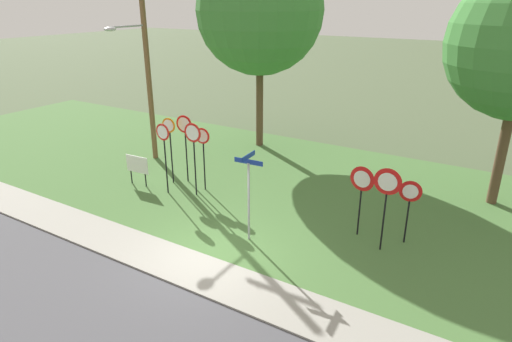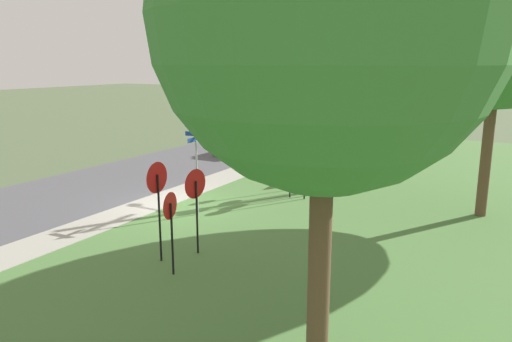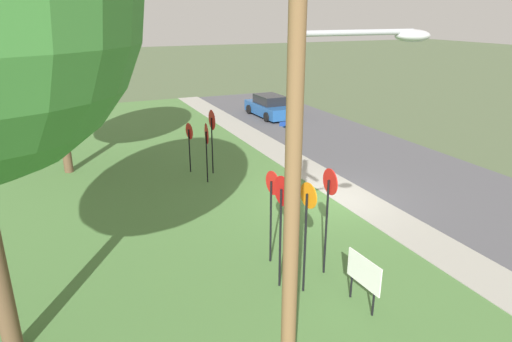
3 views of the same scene
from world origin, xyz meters
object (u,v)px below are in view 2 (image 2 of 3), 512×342
object	(u,v)px
street_name_post	(196,166)
notice_board	(307,163)
stop_sign_near_right	(323,142)
yield_sign_far_left	(170,214)
oak_tree_left	(501,14)
parked_hatchback_near	(246,141)
yield_sign_near_left	(157,187)
yield_sign_near_right	(195,191)
utility_pole	(383,76)
stop_sign_near_left	(317,143)
stop_sign_far_right	(292,141)
stop_sign_far_left	(305,152)
oak_tree_right	(327,18)
stop_sign_far_center	(290,144)

from	to	relation	value
street_name_post	notice_board	size ratio (longest dim) A/B	2.31
stop_sign_near_right	yield_sign_far_left	world-z (taller)	stop_sign_near_right
stop_sign_near_right	oak_tree_left	bearing A→B (deg)	83.78
notice_board	parked_hatchback_near	distance (m)	8.11
yield_sign_far_left	notice_board	xyz separation A→B (m)	(-10.53, -0.99, -0.72)
yield_sign_near_left	street_name_post	distance (m)	4.09
street_name_post	parked_hatchback_near	xyz separation A→B (m)	(-11.45, -4.85, -1.12)
notice_board	oak_tree_left	bearing A→B (deg)	75.01
yield_sign_near_left	yield_sign_near_right	world-z (taller)	yield_sign_near_left
yield_sign_near_right	utility_pole	distance (m)	11.39
stop_sign_near_left	stop_sign_far_right	world-z (taller)	stop_sign_far_right
stop_sign_far_left	stop_sign_far_right	size ratio (longest dim) A/B	0.91
parked_hatchback_near	notice_board	bearing A→B (deg)	51.05
yield_sign_near_left	yield_sign_far_left	xyz separation A→B (m)	(0.51, 0.82, -0.47)
stop_sign_far_right	street_name_post	size ratio (longest dim) A/B	0.98
utility_pole	oak_tree_right	distance (m)	14.73
yield_sign_near_left	street_name_post	size ratio (longest dim) A/B	0.93
stop_sign_far_left	yield_sign_far_left	distance (m)	7.91
oak_tree_right	stop_sign_near_left	bearing A→B (deg)	-157.34
yield_sign_near_left	yield_sign_far_left	distance (m)	1.08
stop_sign_near_right	oak_tree_left	world-z (taller)	oak_tree_left
parked_hatchback_near	oak_tree_left	bearing A→B (deg)	64.41
yield_sign_far_left	parked_hatchback_near	bearing A→B (deg)	-165.61
yield_sign_near_right	notice_board	world-z (taller)	yield_sign_near_right
yield_sign_far_left	notice_board	distance (m)	10.60
stop_sign_far_right	utility_pole	xyz separation A→B (m)	(-3.31, 2.67, 2.56)
stop_sign_far_left	oak_tree_right	size ratio (longest dim) A/B	0.31
stop_sign_far_right	oak_tree_right	xyz separation A→B (m)	(11.05, 5.71, 3.74)
stop_sign_near_left	stop_sign_near_right	xyz separation A→B (m)	(0.43, 0.42, 0.11)
yield_sign_near_left	parked_hatchback_near	xyz separation A→B (m)	(-15.22, -6.38, -1.41)
stop_sign_far_left	oak_tree_right	distance (m)	11.71
oak_tree_left	stop_sign_far_left	bearing A→B (deg)	-79.65
stop_sign_far_right	yield_sign_near_right	world-z (taller)	stop_sign_far_right
stop_sign_far_center	stop_sign_far_right	size ratio (longest dim) A/B	1.03
yield_sign_far_left	oak_tree_right	distance (m)	6.66
notice_board	yield_sign_near_left	bearing A→B (deg)	-2.23
yield_sign_near_right	oak_tree_left	xyz separation A→B (m)	(-7.60, 6.49, 4.89)
stop_sign_far_right	yield_sign_far_left	world-z (taller)	stop_sign_far_right
utility_pole	oak_tree_right	xyz separation A→B (m)	(14.36, 3.04, 1.18)
stop_sign_near_right	yield_sign_near_right	xyz separation A→B (m)	(7.61, -0.62, -0.30)
stop_sign_far_center	street_name_post	distance (m)	4.03
stop_sign_near_right	utility_pole	world-z (taller)	utility_pole
stop_sign_near_left	yield_sign_near_right	world-z (taller)	stop_sign_near_left
stop_sign_near_right	yield_sign_far_left	distance (m)	9.06
yield_sign_near_left	yield_sign_far_left	bearing A→B (deg)	56.79
utility_pole	stop_sign_far_right	bearing A→B (deg)	-38.87
stop_sign_near_left	stop_sign_far_left	xyz separation A→B (m)	(1.57, 0.13, -0.13)
street_name_post	oak_tree_right	distance (m)	10.35
stop_sign_near_left	oak_tree_right	xyz separation A→B (m)	(11.55, 4.82, 3.80)
street_name_post	oak_tree_right	bearing A→B (deg)	44.20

